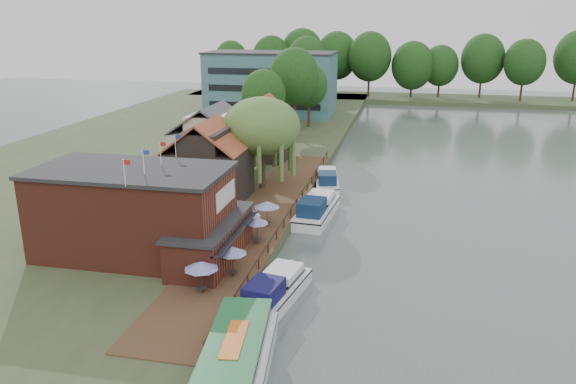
# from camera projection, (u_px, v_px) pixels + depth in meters

# --- Properties ---
(ground) EXTENTS (260.00, 260.00, 0.00)m
(ground) POSITION_uv_depth(u_px,v_px,m) (330.00, 277.00, 44.48)
(ground) COLOR #485352
(ground) RESTS_ON ground
(land_bank) EXTENTS (50.00, 140.00, 1.00)m
(land_bank) POSITION_uv_depth(u_px,v_px,m) (163.00, 153.00, 83.05)
(land_bank) COLOR #384728
(land_bank) RESTS_ON ground
(quay_deck) EXTENTS (6.00, 50.00, 0.10)m
(quay_deck) POSITION_uv_depth(u_px,v_px,m) (264.00, 216.00, 55.11)
(quay_deck) COLOR #47301E
(quay_deck) RESTS_ON land_bank
(quay_rail) EXTENTS (0.20, 49.00, 1.00)m
(quay_rail) POSITION_uv_depth(u_px,v_px,m) (292.00, 212.00, 54.90)
(quay_rail) COLOR black
(quay_rail) RESTS_ON land_bank
(pub) EXTENTS (20.00, 11.00, 7.30)m
(pub) POSITION_uv_depth(u_px,v_px,m) (156.00, 213.00, 44.99)
(pub) COLOR maroon
(pub) RESTS_ON land_bank
(hotel_block) EXTENTS (25.40, 12.40, 12.30)m
(hotel_block) POSITION_uv_depth(u_px,v_px,m) (271.00, 83.00, 112.12)
(hotel_block) COLOR #38666B
(hotel_block) RESTS_ON land_bank
(cottage_a) EXTENTS (8.60, 7.60, 8.50)m
(cottage_a) POSITION_uv_depth(u_px,v_px,m) (209.00, 161.00, 59.01)
(cottage_a) COLOR black
(cottage_a) RESTS_ON land_bank
(cottage_b) EXTENTS (9.60, 8.60, 8.50)m
(cottage_b) POSITION_uv_depth(u_px,v_px,m) (213.00, 140.00, 68.95)
(cottage_b) COLOR beige
(cottage_b) RESTS_ON land_bank
(cottage_c) EXTENTS (7.60, 7.60, 8.50)m
(cottage_c) POSITION_uv_depth(u_px,v_px,m) (263.00, 128.00, 76.54)
(cottage_c) COLOR black
(cottage_c) RESTS_ON land_bank
(willow) EXTENTS (8.60, 8.60, 10.43)m
(willow) POSITION_uv_depth(u_px,v_px,m) (262.00, 144.00, 62.48)
(willow) COLOR #476B2D
(willow) RESTS_ON land_bank
(umbrella_0) EXTENTS (2.45, 2.45, 2.38)m
(umbrella_0) POSITION_uv_depth(u_px,v_px,m) (202.00, 277.00, 39.22)
(umbrella_0) COLOR #1D1B96
(umbrella_0) RESTS_ON quay_deck
(umbrella_1) EXTENTS (2.19, 2.19, 2.38)m
(umbrella_1) POSITION_uv_depth(u_px,v_px,m) (233.00, 261.00, 41.75)
(umbrella_1) COLOR navy
(umbrella_1) RESTS_ON quay_deck
(umbrella_2) EXTENTS (1.98, 1.98, 2.38)m
(umbrella_2) POSITION_uv_depth(u_px,v_px,m) (257.00, 230.00, 47.86)
(umbrella_2) COLOR navy
(umbrella_2) RESTS_ON quay_deck
(umbrella_3) EXTENTS (2.39, 2.39, 2.38)m
(umbrella_3) POSITION_uv_depth(u_px,v_px,m) (248.00, 223.00, 49.62)
(umbrella_3) COLOR #231B97
(umbrella_3) RESTS_ON quay_deck
(umbrella_4) EXTENTS (2.41, 2.41, 2.38)m
(umbrella_4) POSITION_uv_depth(u_px,v_px,m) (267.00, 214.00, 51.95)
(umbrella_4) COLOR navy
(umbrella_4) RESTS_ON quay_deck
(cruiser_0) EXTENTS (4.78, 10.11, 2.35)m
(cruiser_0) POSITION_uv_depth(u_px,v_px,m) (274.00, 287.00, 40.22)
(cruiser_0) COLOR white
(cruiser_0) RESTS_ON ground
(cruiser_1) EXTENTS (4.15, 10.74, 2.57)m
(cruiser_1) POSITION_uv_depth(u_px,v_px,m) (316.00, 206.00, 57.06)
(cruiser_1) COLOR white
(cruiser_1) RESTS_ON ground
(cruiser_2) EXTENTS (4.60, 9.79, 2.26)m
(cruiser_2) POSITION_uv_depth(u_px,v_px,m) (327.00, 178.00, 67.68)
(cruiser_2) COLOR white
(cruiser_2) RESTS_ON ground
(tour_boat) EXTENTS (5.36, 13.59, 2.88)m
(tour_boat) POSITION_uv_depth(u_px,v_px,m) (233.00, 368.00, 30.48)
(tour_boat) COLOR silver
(tour_boat) RESTS_ON ground
(swan) EXTENTS (0.44, 0.44, 0.44)m
(swan) POSITION_uv_depth(u_px,v_px,m) (240.00, 332.00, 36.20)
(swan) COLOR white
(swan) RESTS_ON ground
(bank_tree_0) EXTENTS (6.56, 6.56, 11.51)m
(bank_tree_0) POSITION_uv_depth(u_px,v_px,m) (264.00, 108.00, 83.73)
(bank_tree_0) COLOR #143811
(bank_tree_0) RESTS_ON land_bank
(bank_tree_1) EXTENTS (7.92, 7.92, 14.26)m
(bank_tree_1) POSITION_uv_depth(u_px,v_px,m) (294.00, 92.00, 90.45)
(bank_tree_1) COLOR #143811
(bank_tree_1) RESTS_ON land_bank
(bank_tree_2) EXTENTS (6.46, 6.46, 11.02)m
(bank_tree_2) POSITION_uv_depth(u_px,v_px,m) (309.00, 96.00, 98.65)
(bank_tree_2) COLOR #143811
(bank_tree_2) RESTS_ON land_bank
(bank_tree_3) EXTENTS (6.36, 6.36, 10.17)m
(bank_tree_3) POSITION_uv_depth(u_px,v_px,m) (302.00, 85.00, 117.41)
(bank_tree_3) COLOR #143811
(bank_tree_3) RESTS_ON land_bank
(bank_tree_4) EXTENTS (8.80, 8.80, 14.91)m
(bank_tree_4) POSITION_uv_depth(u_px,v_px,m) (307.00, 70.00, 125.27)
(bank_tree_4) COLOR #143811
(bank_tree_4) RESTS_ON land_bank
(bank_tree_5) EXTENTS (6.78, 6.78, 10.73)m
(bank_tree_5) POSITION_uv_depth(u_px,v_px,m) (307.00, 76.00, 132.52)
(bank_tree_5) COLOR #143811
(bank_tree_5) RESTS_ON land_bank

